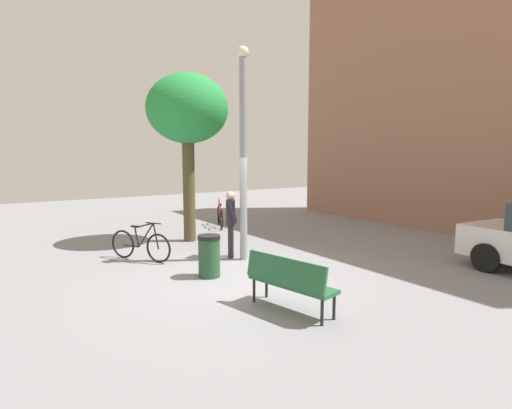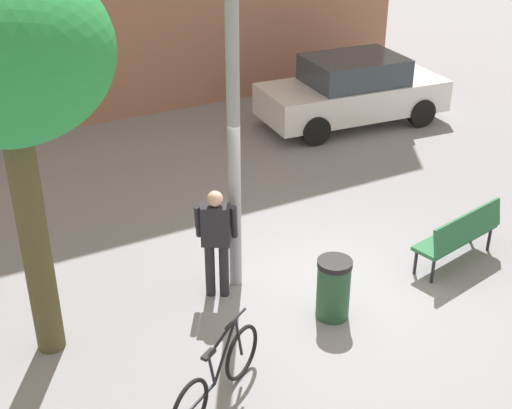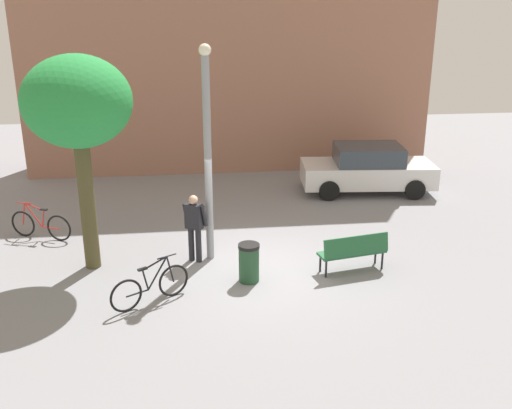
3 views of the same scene
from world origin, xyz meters
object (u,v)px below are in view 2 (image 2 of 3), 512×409
person_by_lamppost (216,237)px  bicycle_black (217,377)px  trash_bin (333,288)px  lamppost (233,109)px  plaza_tree (4,58)px  parked_car_white (353,91)px  park_bench (461,233)px

person_by_lamppost → bicycle_black: (-0.96, -1.99, -0.58)m
trash_bin → person_by_lamppost: bearing=133.9°
person_by_lamppost → trash_bin: (1.17, -1.22, -0.52)m
lamppost → bicycle_black: lamppost is taller
plaza_tree → parked_car_white: size_ratio=1.14×
plaza_tree → trash_bin: plaza_tree is taller
plaza_tree → lamppost: bearing=3.5°
park_bench → bicycle_black: (-4.57, -0.97, -0.16)m
plaza_tree → trash_bin: 5.07m
park_bench → parked_car_white: bearing=70.3°
lamppost → trash_bin: bearing=-59.6°
person_by_lamppost → parked_car_white: bearing=39.8°
park_bench → plaza_tree: (-6.03, 1.00, 3.28)m
bicycle_black → trash_bin: bearing=20.1°
person_by_lamppost → plaza_tree: plaza_tree is taller
plaza_tree → bicycle_black: size_ratio=3.13×
bicycle_black → parked_car_white: parked_car_white is taller
parked_car_white → plaza_tree: bearing=-149.6°
park_bench → bicycle_black: size_ratio=1.06×
person_by_lamppost → plaza_tree: 3.75m
plaza_tree → parked_car_white: 9.85m
bicycle_black → parked_car_white: bearing=45.4°
bicycle_black → trash_bin: size_ratio=1.76×
lamppost → parked_car_white: lamppost is taller
parked_car_white → lamppost: bearing=-139.2°
trash_bin → park_bench: bearing=4.5°
person_by_lamppost → plaza_tree: (-2.41, -0.02, 2.87)m
person_by_lamppost → trash_bin: person_by_lamppost is taller
parked_car_white → person_by_lamppost: bearing=-140.2°
lamppost → person_by_lamppost: 1.80m
person_by_lamppost → park_bench: size_ratio=1.00×
plaza_tree → parked_car_white: (8.08, 4.74, -3.06)m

